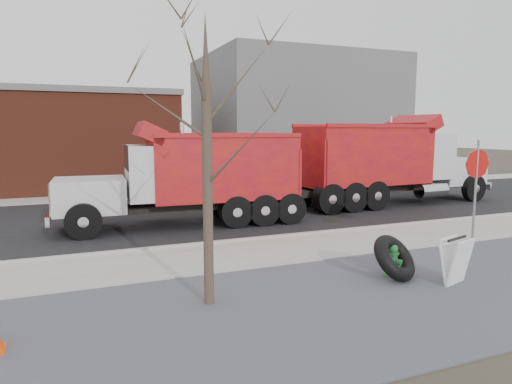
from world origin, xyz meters
name	(u,v)px	position (x,y,z in m)	size (l,w,h in m)	color
ground	(299,252)	(0.00, 0.00, 0.00)	(120.00, 120.00, 0.00)	#383328
gravel_verge	(383,296)	(0.00, -3.50, 0.01)	(60.00, 5.00, 0.03)	slate
sidewalk	(294,249)	(0.00, 0.25, 0.03)	(60.00, 2.50, 0.06)	#9E9B93
curb	(274,237)	(0.00, 1.55, 0.06)	(60.00, 0.15, 0.11)	#9E9B93
road	(224,212)	(0.00, 6.30, 0.01)	(60.00, 9.40, 0.02)	black
far_sidewalk	(188,193)	(0.00, 12.00, 0.03)	(60.00, 2.00, 0.06)	#9E9B93
building_grey	(295,118)	(9.00, 18.00, 4.00)	(12.00, 10.00, 8.00)	slate
bare_tree	(207,123)	(-3.20, -2.60, 3.30)	(3.20, 3.20, 5.20)	#382D23
fire_hydrant	(393,262)	(0.95, -2.59, 0.34)	(0.42, 0.41, 0.74)	#296D37
truck_tire	(394,258)	(0.85, -2.75, 0.48)	(1.37, 1.29, 1.03)	black
stop_sign	(476,176)	(4.48, -1.47, 1.98)	(0.79, 0.06, 2.93)	gray
sandwich_board	(456,261)	(1.79, -3.51, 0.52)	(0.81, 0.63, 0.98)	white
dump_truck_red_a	(386,160)	(7.08, 5.57, 1.92)	(9.45, 2.96, 3.77)	black
dump_truck_red_b	(193,174)	(-1.67, 4.43, 1.73)	(8.07, 2.66, 3.40)	black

